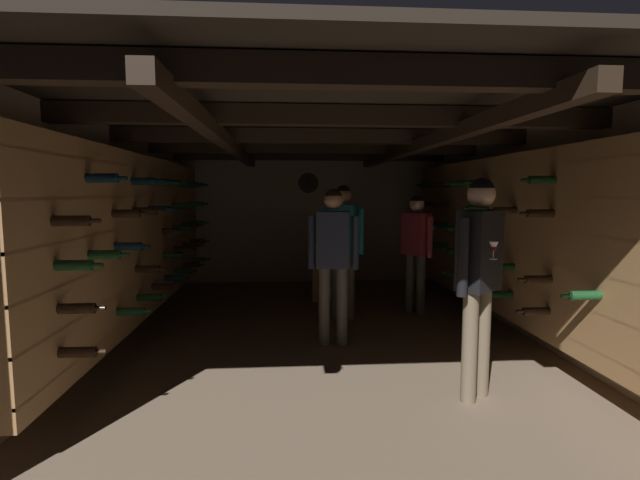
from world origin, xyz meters
The scene contains 8 objects.
ground_plane centered at (0.00, 0.00, 0.00)m, with size 8.40×8.40×0.00m, color #7A6651.
room_shell centered at (0.00, 0.27, 1.42)m, with size 4.72×6.52×2.41m.
wine_crate_stack centered at (0.22, 1.72, 0.45)m, with size 0.52×0.35×0.90m.
display_bottle centered at (0.14, 1.79, 1.04)m, with size 0.08×0.08×0.35m.
person_host_center centered at (0.07, -0.40, 1.02)m, with size 0.53×0.27×1.68m.
person_guest_rear_center centered at (0.30, 0.65, 1.05)m, with size 0.51×0.33×1.73m.
person_guest_far_right centered at (1.32, 0.86, 0.96)m, with size 0.43×0.47×1.60m.
person_guest_near_right centered at (1.06, -1.78, 1.07)m, with size 0.45×0.44×1.75m.
Camera 1 is at (-0.43, -5.26, 1.64)m, focal length 26.18 mm.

